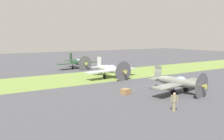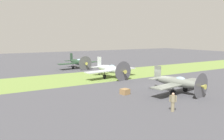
{
  "view_description": "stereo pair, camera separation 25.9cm",
  "coord_description": "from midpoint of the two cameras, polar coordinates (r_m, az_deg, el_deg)",
  "views": [
    {
      "loc": [
        20.85,
        21.18,
        6.61
      ],
      "look_at": [
        1.39,
        -10.5,
        1.22
      ],
      "focal_mm": 36.33,
      "sensor_mm": 36.0,
      "label": 1
    },
    {
      "loc": [
        20.63,
        21.31,
        6.61
      ],
      "look_at": [
        1.39,
        -10.5,
        1.22
      ],
      "focal_mm": 36.33,
      "sensor_mm": 36.0,
      "label": 2
    }
  ],
  "objects": [
    {
      "name": "airplane_lead",
      "position": [
        28.13,
        16.38,
        -2.95
      ],
      "size": [
        8.85,
        7.05,
        3.13
      ],
      "rotation": [
        0.0,
        0.0,
        0.17
      ],
      "color": "slate",
      "rests_on": "ground"
    },
    {
      "name": "airplane_wingman",
      "position": [
        37.14,
        -0.21,
        0.21
      ],
      "size": [
        9.52,
        7.55,
        3.37
      ],
      "rotation": [
        0.0,
        0.0,
        0.12
      ],
      "color": "#B2B7BC",
      "rests_on": "ground"
    },
    {
      "name": "ground_crew_chief",
      "position": [
        21.14,
        15.42,
        -7.69
      ],
      "size": [
        0.44,
        0.51,
        1.73
      ],
      "rotation": [
        0.0,
        0.0,
        5.41
      ],
      "color": "#847A5B",
      "rests_on": "ground"
    },
    {
      "name": "grass_verge",
      "position": [
        40.44,
        0.15,
        -1.15
      ],
      "size": [
        120.0,
        11.0,
        0.01
      ],
      "primitive_type": "cube",
      "color": "olive",
      "rests_on": "ground"
    },
    {
      "name": "supply_crate",
      "position": [
        26.61,
        3.55,
        -5.44
      ],
      "size": [
        1.04,
        1.04,
        0.64
      ],
      "primitive_type": "cube",
      "rotation": [
        0.0,
        0.0,
        0.17
      ],
      "color": "olive",
      "rests_on": "ground"
    },
    {
      "name": "airplane_trail",
      "position": [
        48.75,
        -8.41,
        1.97
      ],
      "size": [
        9.07,
        7.19,
        3.22
      ],
      "rotation": [
        0.0,
        0.0,
        0.1
      ],
      "color": "#233D28",
      "rests_on": "ground"
    },
    {
      "name": "fuel_drum",
      "position": [
        35.57,
        11.72,
        -1.89
      ],
      "size": [
        0.6,
        0.6,
        0.9
      ],
      "primitive_type": "cylinder",
      "color": "black",
      "rests_on": "ground"
    },
    {
      "name": "ground_plane",
      "position": [
        30.42,
        12.87,
        -4.51
      ],
      "size": [
        160.0,
        160.0,
        0.0
      ],
      "primitive_type": "plane",
      "color": "#424247"
    }
  ]
}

